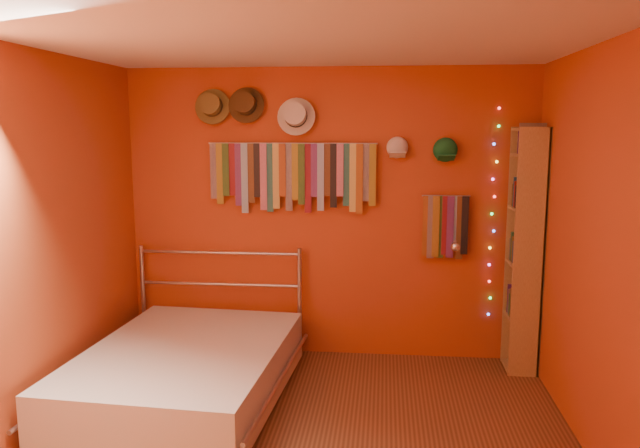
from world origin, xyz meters
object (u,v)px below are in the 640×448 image
(bed, at_px, (186,372))
(bookshelf, at_px, (529,249))
(reading_lamp, at_px, (455,246))
(tie_rack, at_px, (293,173))

(bed, bearing_deg, bookshelf, 22.44)
(reading_lamp, xyz_separation_m, bookshelf, (0.60, 0.04, -0.02))
(tie_rack, xyz_separation_m, bed, (-0.65, -1.04, -1.39))
(reading_lamp, xyz_separation_m, bed, (-2.01, -0.85, -0.81))
(tie_rack, distance_m, bed, 1.85)
(bed, bearing_deg, tie_rack, 61.77)
(bookshelf, xyz_separation_m, bed, (-2.61, -0.89, -0.79))
(tie_rack, bearing_deg, bed, -121.90)
(reading_lamp, bearing_deg, bookshelf, 3.42)
(bookshelf, relative_size, bed, 0.98)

